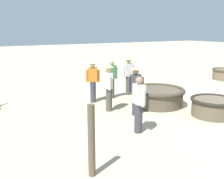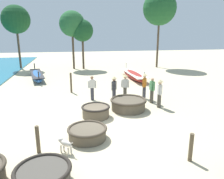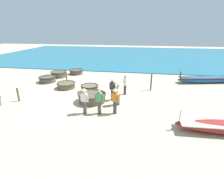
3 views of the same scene
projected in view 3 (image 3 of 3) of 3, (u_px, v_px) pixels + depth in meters
The scene contains 19 objects.
ground_plane at pixel (75, 91), 14.78m from camera, with size 80.00×80.00×0.00m, color #C6B793.
sea at pixel (134, 55), 33.56m from camera, with size 28.00×52.00×0.10m, color teal.
coracle_weathered at pixel (66, 85), 15.37m from camera, with size 1.64×1.64×0.51m.
coracle_front_left at pixel (76, 72), 20.03m from camera, with size 1.56×1.56×0.52m.
coracle_tilted at pixel (92, 97), 12.53m from camera, with size 2.03×2.03×0.65m.
coracle_far_right at pixel (90, 88), 14.44m from camera, with size 1.47×1.47×0.60m.
coracle_far_left at pixel (48, 79), 17.10m from camera, with size 1.65×1.65×0.56m.
coracle_front_right at pixel (59, 74), 18.81m from camera, with size 1.71×1.71×0.63m.
long_boat_white_hull at pixel (206, 79), 16.87m from camera, with size 2.10×5.75×1.13m.
fisherman_crouching at pixel (118, 92), 11.77m from camera, with size 0.49×0.36×1.67m.
fisherman_standing_right at pixel (115, 99), 10.57m from camera, with size 0.36×0.48×1.67m.
fisherman_standing_left at pixel (112, 88), 12.62m from camera, with size 0.36×0.48×1.67m.
fisherman_by_coracle at pixel (125, 85), 13.71m from camera, with size 0.53×0.25×1.57m.
fisherman_hauling at pixel (84, 99), 10.59m from camera, with size 0.36×0.52×1.67m.
fisherman_with_hat at pixel (99, 101), 10.60m from camera, with size 0.23×0.53×1.57m.
dog at pixel (61, 81), 16.30m from camera, with size 0.54×0.51×0.55m.
mooring_post_shoreline at pixel (66, 77), 17.10m from camera, with size 0.14×0.14×1.05m, color brown.
mooring_post_mid_beach at pixel (18, 95), 12.56m from camera, with size 0.14×0.14×1.01m, color brown.
mooring_post_inland at pixel (151, 82), 14.65m from camera, with size 0.14×0.14×1.45m, color brown.
Camera 3 is at (13.17, 5.41, 5.06)m, focal length 28.00 mm.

